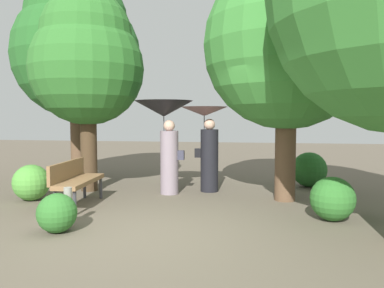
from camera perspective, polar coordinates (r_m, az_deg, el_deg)
ground_plane at (r=5.57m, az=-5.70°, el=-13.06°), size 40.00×40.00×0.00m
person_left at (r=8.02m, az=-4.06°, el=3.07°), size 1.25×1.25×2.00m
person_right at (r=8.28m, az=2.28°, el=1.29°), size 1.04×1.04×1.88m
park_bench at (r=7.29m, az=-17.34°, el=-5.04°), size 0.62×1.54×0.83m
tree_near_left at (r=10.26m, az=-17.10°, el=14.24°), size 3.20×3.20×5.36m
tree_near_right at (r=7.75m, az=14.33°, el=16.21°), size 3.26×3.26×5.14m
tree_mid_left at (r=8.76m, az=-15.69°, el=12.43°), size 2.49×2.49×4.44m
bush_path_left at (r=5.74m, az=-19.89°, el=-9.86°), size 0.56×0.56×0.56m
bush_path_right at (r=9.31m, az=17.43°, el=-3.74°), size 0.82×0.82×0.82m
bush_behind_bench at (r=6.39m, az=20.62°, el=-7.82°), size 0.70×0.70×0.70m
bush_far_side at (r=8.09m, az=-23.29°, el=-5.42°), size 0.71×0.71×0.71m
path_marker_post at (r=6.03m, az=-18.35°, el=-9.04°), size 0.12×0.12×0.59m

